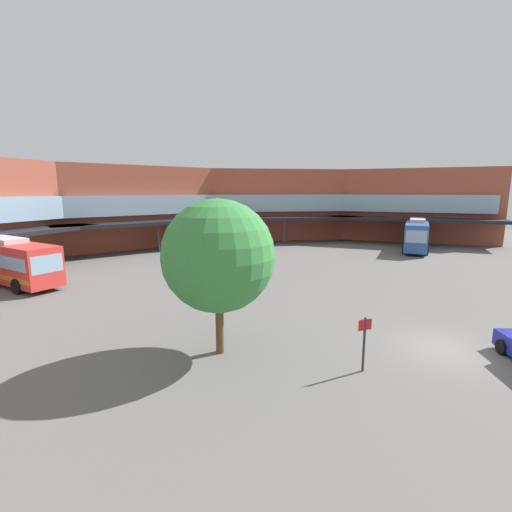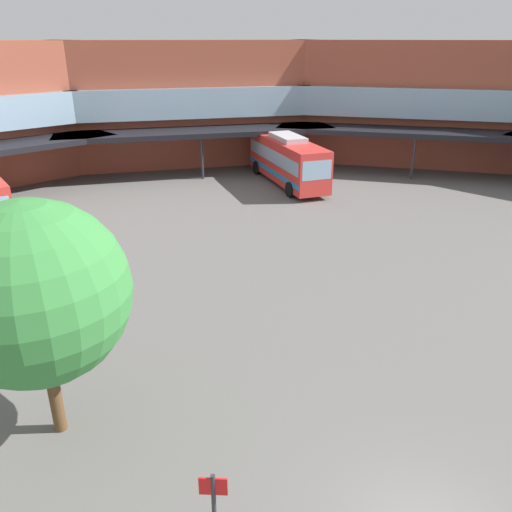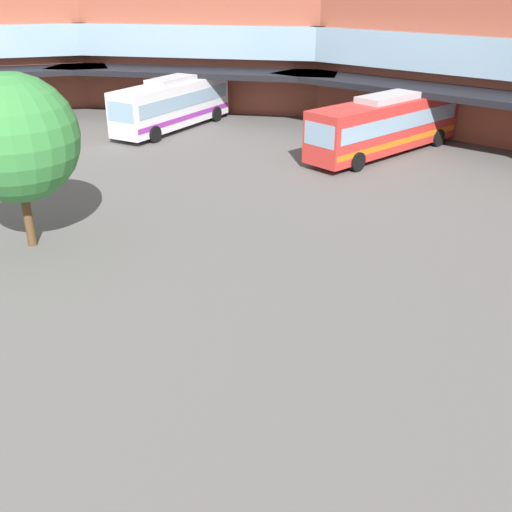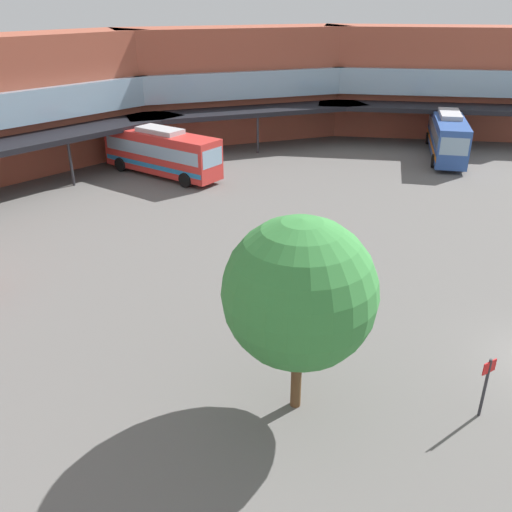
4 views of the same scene
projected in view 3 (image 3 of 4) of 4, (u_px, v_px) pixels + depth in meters
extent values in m
cube|color=#9E4C38|center=(458.00, 54.00, 40.89)|extent=(22.97, 11.35, 10.25)
cube|color=#8CADC6|center=(455.00, 50.00, 40.33)|extent=(20.89, 11.03, 2.39)
cube|color=black|center=(422.00, 90.00, 38.16)|extent=(22.47, 9.41, 0.40)
cylinder|color=#2D2D33|center=(408.00, 120.00, 37.78)|extent=(0.20, 0.20, 3.42)
cube|color=#9E4C38|center=(206.00, 42.00, 48.70)|extent=(20.23, 19.60, 10.25)
cube|color=#8CADC6|center=(204.00, 38.00, 48.02)|extent=(18.79, 18.25, 2.39)
cube|color=black|center=(189.00, 72.00, 44.99)|extent=(18.86, 18.15, 0.40)
cylinder|color=#2D2D33|center=(184.00, 99.00, 44.30)|extent=(0.20, 0.20, 3.42)
cube|color=red|center=(386.00, 125.00, 36.24)|extent=(3.86, 12.18, 2.92)
cube|color=#8CADC6|center=(386.00, 119.00, 36.09)|extent=(3.83, 11.48, 0.93)
cube|color=orange|center=(384.00, 138.00, 36.59)|extent=(3.86, 11.95, 0.35)
cube|color=#8CADC6|center=(320.00, 135.00, 32.49)|extent=(2.20, 0.37, 1.28)
cube|color=#B2B2B7|center=(388.00, 97.00, 35.54)|extent=(2.24, 4.48, 0.36)
cylinder|color=black|center=(357.00, 162.00, 33.47)|extent=(0.42, 1.13, 1.10)
cylinder|color=black|center=(324.00, 153.00, 35.15)|extent=(0.42, 1.13, 1.10)
cylinder|color=black|center=(438.00, 138.00, 38.40)|extent=(0.42, 1.13, 1.10)
cylinder|color=black|center=(406.00, 131.00, 40.08)|extent=(0.42, 1.13, 1.10)
cube|color=white|center=(173.00, 104.00, 42.15)|extent=(6.70, 10.82, 2.92)
cube|color=#8CADC6|center=(172.00, 99.00, 42.00)|extent=(6.48, 10.26, 0.93)
cube|color=purple|center=(173.00, 115.00, 42.50)|extent=(6.64, 10.64, 0.35)
cube|color=#8CADC6|center=(121.00, 112.00, 37.82)|extent=(2.01, 1.00, 1.28)
cube|color=#B2B2B7|center=(171.00, 80.00, 41.45)|extent=(3.17, 4.24, 0.36)
cylinder|color=black|center=(155.00, 134.00, 39.26)|extent=(0.73, 1.13, 1.10)
cylinder|color=black|center=(126.00, 130.00, 40.37)|extent=(0.73, 1.13, 1.10)
cylinder|color=black|center=(216.00, 114.00, 45.00)|extent=(0.73, 1.13, 1.10)
cylinder|color=black|center=(190.00, 111.00, 46.11)|extent=(0.73, 1.13, 1.10)
cylinder|color=brown|center=(27.00, 210.00, 23.84)|extent=(0.36, 0.36, 3.09)
sphere|color=#38843D|center=(14.00, 138.00, 22.60)|extent=(4.92, 4.92, 4.92)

